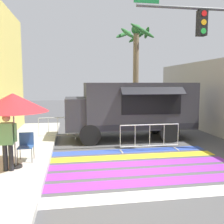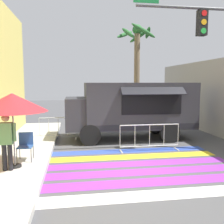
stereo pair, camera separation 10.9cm
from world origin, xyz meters
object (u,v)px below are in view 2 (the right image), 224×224
barricade_front (150,138)px  patio_umbrella (12,103)px  traffic_signal_pole (215,48)px  vendor_person (6,139)px  barricade_side (58,129)px  palm_tree (137,56)px  food_truck (129,107)px  folding_chair (26,144)px

barricade_front → patio_umbrella: bearing=-159.4°
traffic_signal_pole → barricade_front: (-2.28, 0.40, -3.34)m
patio_umbrella → vendor_person: (-0.14, -0.25, -0.98)m
traffic_signal_pole → barricade_side: (-5.86, 2.88, -3.36)m
patio_umbrella → palm_tree: bearing=54.7°
patio_umbrella → barricade_front: (4.56, 1.71, -1.53)m
traffic_signal_pole → vendor_person: traffic_signal_pole is taller
vendor_person → barricade_front: (4.70, 1.96, -0.55)m
vendor_person → barricade_front: bearing=27.0°
food_truck → vendor_person: (-4.36, -4.10, -0.42)m
barricade_side → folding_chair: bearing=-102.7°
patio_umbrella → traffic_signal_pole: bearing=10.8°
patio_umbrella → folding_chair: patio_umbrella is taller
patio_umbrella → vendor_person: size_ratio=1.35×
vendor_person → patio_umbrella: bearing=66.0°
traffic_signal_pole → barricade_side: 7.35m
food_truck → palm_tree: palm_tree is taller
food_truck → vendor_person: 6.00m
food_truck → patio_umbrella: bearing=-137.7°
food_truck → barricade_side: bearing=173.9°
food_truck → patio_umbrella: food_truck is taller
palm_tree → patio_umbrella: bearing=-125.3°
traffic_signal_pole → vendor_person: size_ratio=3.64×
vendor_person → barricade_side: size_ratio=0.92×
food_truck → barricade_side: (-3.25, 0.35, -0.99)m
traffic_signal_pole → barricade_front: size_ratio=2.48×
palm_tree → barricade_side: bearing=-141.3°
folding_chair → vendor_person: (-0.32, -0.92, 0.37)m
barricade_front → barricade_side: size_ratio=1.35×
barricade_front → barricade_side: same height
folding_chair → vendor_person: vendor_person is taller
traffic_signal_pole → vendor_person: 7.67m
palm_tree → barricade_front: bearing=-99.3°
patio_umbrella → vendor_person: 1.02m
vendor_person → barricade_side: bearing=80.2°
barricade_front → food_truck: bearing=98.8°
food_truck → palm_tree: (1.34, 4.02, 2.71)m
barricade_front → palm_tree: size_ratio=0.38×
patio_umbrella → barricade_side: bearing=76.9°
traffic_signal_pole → palm_tree: size_ratio=0.95×
traffic_signal_pole → patio_umbrella: traffic_signal_pole is taller
folding_chair → barricade_side: (0.79, 3.53, -0.20)m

